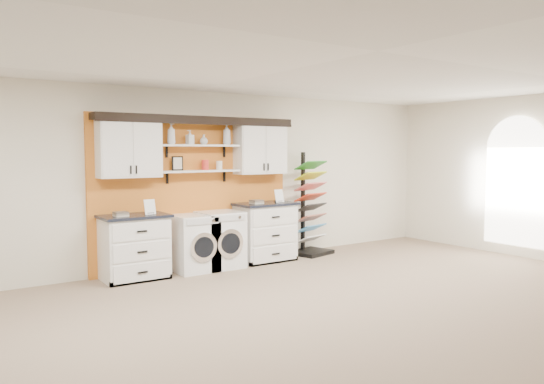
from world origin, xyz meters
TOP-DOWN VIEW (x-y plane):
  - floor at (0.00, 0.00)m, footprint 10.00×10.00m
  - ceiling at (0.00, 0.00)m, footprint 10.00×10.00m
  - wall_back at (0.00, 4.00)m, footprint 10.00×0.00m
  - accent_panel at (0.00, 3.96)m, footprint 3.40×0.07m
  - upper_cabinet_left at (-1.13, 3.79)m, footprint 0.90×0.35m
  - upper_cabinet_right at (1.13, 3.79)m, footprint 0.90×0.35m
  - shelf_lower at (0.00, 3.80)m, footprint 1.32×0.28m
  - shelf_upper at (0.00, 3.80)m, footprint 1.32×0.28m
  - crown_molding at (0.00, 3.81)m, footprint 3.30×0.41m
  - window_arched at (4.94, 1.50)m, footprint 0.06×1.10m
  - picture_frame at (-0.35, 3.85)m, footprint 0.18×0.02m
  - canister_red at (0.10, 3.80)m, footprint 0.11×0.11m
  - canister_cream at (0.35, 3.80)m, footprint 0.10×0.10m
  - base_cabinet_left at (-1.13, 3.64)m, footprint 0.95×0.66m
  - base_cabinet_right at (1.13, 3.64)m, footprint 1.00×0.66m
  - washer at (-0.19, 3.64)m, footprint 0.62×0.71m
  - dryer at (0.26, 3.64)m, footprint 0.64×0.71m
  - sample_rack at (2.12, 3.68)m, footprint 0.77×0.69m
  - soap_bottle_a at (-0.47, 3.80)m, footprint 0.15×0.15m
  - soap_bottle_b at (-0.16, 3.80)m, footprint 0.11×0.11m
  - soap_bottle_c at (0.08, 3.80)m, footprint 0.17×0.17m
  - soap_bottle_d at (0.49, 3.80)m, footprint 0.15×0.15m

SIDE VIEW (x-z plane):
  - floor at x=0.00m, z-range 0.00..0.00m
  - washer at x=-0.19m, z-range 0.00..0.87m
  - dryer at x=0.26m, z-range 0.00..0.89m
  - base_cabinet_left at x=-1.13m, z-range 0.00..0.93m
  - base_cabinet_right at x=1.13m, z-range 0.00..0.98m
  - sample_rack at x=2.12m, z-range -0.35..1.47m
  - accent_panel at x=0.00m, z-range 0.00..2.40m
  - window_arched at x=4.94m, z-range 0.26..2.51m
  - wall_back at x=0.00m, z-range -3.60..6.40m
  - shelf_lower at x=0.00m, z-range 1.52..1.54m
  - canister_cream at x=0.35m, z-range 1.54..1.69m
  - canister_red at x=0.10m, z-range 1.54..1.71m
  - picture_frame at x=-0.35m, z-range 1.54..1.77m
  - upper_cabinet_left at x=-1.13m, z-range 1.46..2.30m
  - upper_cabinet_right at x=1.13m, z-range 1.46..2.30m
  - shelf_upper at x=0.00m, z-range 1.92..1.94m
  - soap_bottle_c at x=0.08m, z-range 1.95..2.10m
  - soap_bottle_b at x=-0.16m, z-range 1.94..2.16m
  - soap_bottle_a at x=-0.47m, z-range 1.95..2.26m
  - soap_bottle_d at x=0.49m, z-range 1.95..2.28m
  - crown_molding at x=0.00m, z-range 2.26..2.39m
  - ceiling at x=0.00m, z-range 2.80..2.80m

